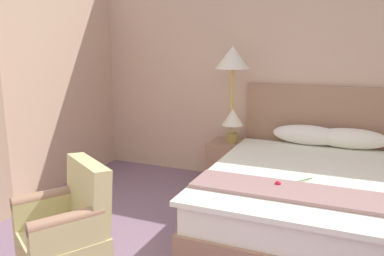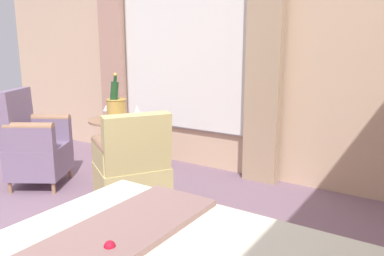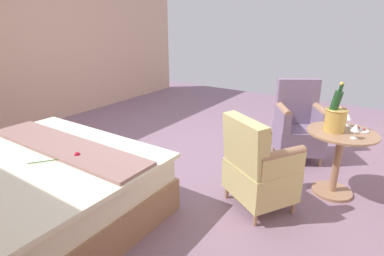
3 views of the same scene
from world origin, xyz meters
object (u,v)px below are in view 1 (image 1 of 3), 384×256
object	(u,v)px
bed	(320,195)
nightstand	(232,164)
bedside_lamp	(233,119)
floor_lamp_brass	(232,66)
armchair_by_window	(67,235)

from	to	relation	value
bed	nightstand	bearing A→B (deg)	145.24
bedside_lamp	nightstand	bearing A→B (deg)	0.00
bed	nightstand	distance (m)	1.29
floor_lamp_brass	bedside_lamp	bearing A→B (deg)	-7.62
bedside_lamp	bed	bearing A→B (deg)	-34.76
bed	nightstand	size ratio (longest dim) A/B	4.19
floor_lamp_brass	armchair_by_window	world-z (taller)	floor_lamp_brass
bed	armchair_by_window	distance (m)	2.19
floor_lamp_brass	nightstand	bearing A→B (deg)	-7.61
floor_lamp_brass	bed	bearing A→B (deg)	-34.38
bedside_lamp	armchair_by_window	size ratio (longest dim) A/B	0.45
bed	bedside_lamp	xyz separation A→B (m)	(-1.06, 0.73, 0.49)
bedside_lamp	armchair_by_window	distance (m)	2.41
nightstand	armchair_by_window	world-z (taller)	armchair_by_window
bed	floor_lamp_brass	bearing A→B (deg)	145.62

